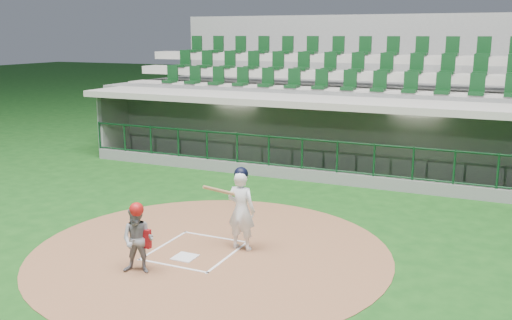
% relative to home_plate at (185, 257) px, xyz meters
% --- Properties ---
extents(ground, '(120.00, 120.00, 0.00)m').
position_rel_home_plate_xyz_m(ground, '(0.00, 0.70, -0.02)').
color(ground, '#123F12').
rests_on(ground, ground).
extents(dirt_circle, '(7.20, 7.20, 0.01)m').
position_rel_home_plate_xyz_m(dirt_circle, '(0.30, 0.50, -0.02)').
color(dirt_circle, brown).
rests_on(dirt_circle, ground).
extents(home_plate, '(0.43, 0.43, 0.02)m').
position_rel_home_plate_xyz_m(home_plate, '(0.00, 0.00, 0.00)').
color(home_plate, silver).
rests_on(home_plate, dirt_circle).
extents(batter_box_chalk, '(1.55, 1.80, 0.01)m').
position_rel_home_plate_xyz_m(batter_box_chalk, '(0.00, 0.40, -0.00)').
color(batter_box_chalk, white).
rests_on(batter_box_chalk, ground).
extents(dugout_structure, '(16.40, 3.70, 3.00)m').
position_rel_home_plate_xyz_m(dugout_structure, '(0.08, 8.53, 0.94)').
color(dugout_structure, slate).
rests_on(dugout_structure, ground).
extents(seating_deck, '(17.00, 6.72, 5.15)m').
position_rel_home_plate_xyz_m(seating_deck, '(0.00, 11.61, 1.40)').
color(seating_deck, slate).
rests_on(seating_deck, ground).
extents(batter, '(0.84, 0.85, 1.71)m').
position_rel_home_plate_xyz_m(batter, '(0.80, 0.88, 0.85)').
color(batter, white).
rests_on(batter, dirt_circle).
extents(catcher, '(0.71, 0.62, 1.33)m').
position_rel_home_plate_xyz_m(catcher, '(-0.40, -0.93, 0.64)').
color(catcher, gray).
rests_on(catcher, dirt_circle).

